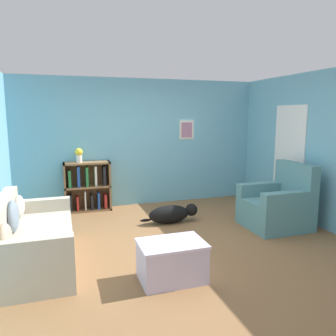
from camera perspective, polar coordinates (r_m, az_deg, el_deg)
ground_plane at (r=5.04m, az=1.44°, el=-12.58°), size 14.00×14.00×0.00m
wall_back at (r=6.86m, az=-4.77°, el=4.45°), size 5.60×0.13×2.60m
wall_right at (r=6.07m, az=24.79°, el=2.91°), size 0.16×5.00×2.60m
couch at (r=4.52m, az=-22.73°, el=-11.64°), size 0.88×1.79×0.85m
bookshelf at (r=6.62m, az=-13.84°, el=-3.25°), size 0.88×0.31×0.97m
recliner_chair at (r=5.83m, az=18.65°, el=-6.18°), size 0.97×0.90×1.08m
coffee_table at (r=3.88m, az=0.64°, el=-15.70°), size 0.75×0.52×0.45m
dog at (r=5.78m, az=0.71°, el=-7.96°), size 1.04×0.29×0.32m
vase at (r=6.49m, az=-15.26°, el=2.29°), size 0.14×0.14×0.27m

